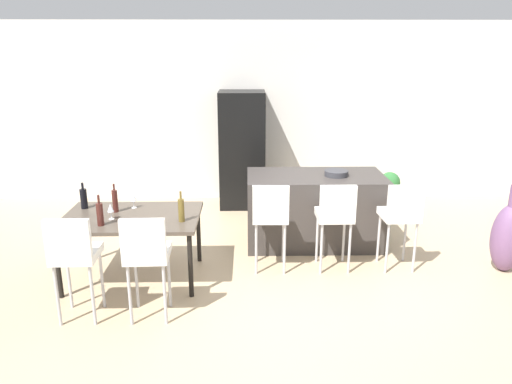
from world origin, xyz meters
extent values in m
plane|color=tan|center=(0.00, 0.00, 0.00)|extent=(10.00, 10.00, 0.00)
cube|color=silver|center=(0.00, 2.94, 1.45)|extent=(10.00, 0.12, 2.90)
cube|color=#383330|center=(0.40, 0.89, 0.46)|extent=(1.75, 0.90, 0.92)
cube|color=white|center=(-0.22, 0.12, 0.65)|extent=(0.41, 0.41, 0.08)
cube|color=white|center=(-0.22, -0.05, 0.87)|extent=(0.40, 0.07, 0.36)
cylinder|color=#B2B2B7|center=(-0.37, 0.28, 0.30)|extent=(0.03, 0.03, 0.61)
cylinder|color=#B2B2B7|center=(-0.05, 0.27, 0.30)|extent=(0.03, 0.03, 0.61)
cylinder|color=#B2B2B7|center=(-0.38, -0.04, 0.30)|extent=(0.03, 0.03, 0.61)
cylinder|color=#B2B2B7|center=(-0.06, -0.05, 0.30)|extent=(0.03, 0.03, 0.61)
cube|color=white|center=(0.52, 0.12, 0.65)|extent=(0.40, 0.40, 0.08)
cube|color=white|center=(0.52, -0.05, 0.87)|extent=(0.40, 0.06, 0.36)
cylinder|color=#B2B2B7|center=(0.35, 0.28, 0.30)|extent=(0.03, 0.03, 0.61)
cylinder|color=#B2B2B7|center=(0.67, 0.28, 0.30)|extent=(0.03, 0.03, 0.61)
cylinder|color=#B2B2B7|center=(0.36, -0.04, 0.30)|extent=(0.03, 0.03, 0.61)
cylinder|color=#B2B2B7|center=(0.68, -0.04, 0.30)|extent=(0.03, 0.03, 0.61)
cube|color=white|center=(1.26, 0.12, 0.65)|extent=(0.41, 0.41, 0.08)
cube|color=white|center=(1.26, -0.05, 0.87)|extent=(0.40, 0.08, 0.36)
cylinder|color=#B2B2B7|center=(1.09, 0.27, 0.30)|extent=(0.03, 0.03, 0.61)
cylinder|color=#B2B2B7|center=(1.41, 0.28, 0.30)|extent=(0.03, 0.03, 0.61)
cylinder|color=#B2B2B7|center=(1.10, -0.05, 0.30)|extent=(0.03, 0.03, 0.61)
cylinder|color=#B2B2B7|center=(1.42, -0.04, 0.30)|extent=(0.03, 0.03, 0.61)
cube|color=#4C4238|center=(-1.74, -0.11, 0.72)|extent=(1.47, 0.98, 0.04)
cylinder|color=black|center=(-2.41, 0.32, 0.35)|extent=(0.05, 0.05, 0.70)
cylinder|color=black|center=(-1.06, 0.32, 0.35)|extent=(0.05, 0.05, 0.70)
cylinder|color=black|center=(-2.41, -0.54, 0.35)|extent=(0.05, 0.05, 0.70)
cylinder|color=black|center=(-1.06, -0.54, 0.35)|extent=(0.05, 0.05, 0.70)
cube|color=white|center=(-2.07, -0.90, 0.65)|extent=(0.41, 0.41, 0.08)
cube|color=white|center=(-2.06, -1.07, 0.87)|extent=(0.40, 0.07, 0.36)
cylinder|color=#B2B2B7|center=(-2.23, -0.75, 0.30)|extent=(0.03, 0.03, 0.61)
cylinder|color=#B2B2B7|center=(-1.91, -0.74, 0.30)|extent=(0.03, 0.03, 0.61)
cylinder|color=#B2B2B7|center=(-2.23, -1.07, 0.30)|extent=(0.03, 0.03, 0.61)
cylinder|color=#B2B2B7|center=(-1.91, -1.06, 0.30)|extent=(0.03, 0.03, 0.61)
cube|color=white|center=(-1.41, -0.90, 0.65)|extent=(0.41, 0.41, 0.08)
cube|color=white|center=(-1.40, -1.07, 0.87)|extent=(0.40, 0.07, 0.36)
cylinder|color=#B2B2B7|center=(-1.57, -0.75, 0.30)|extent=(0.03, 0.03, 0.61)
cylinder|color=#B2B2B7|center=(-1.25, -0.74, 0.30)|extent=(0.03, 0.03, 0.61)
cylinder|color=#B2B2B7|center=(-1.56, -1.07, 0.30)|extent=(0.03, 0.03, 0.61)
cylinder|color=#B2B2B7|center=(-1.24, -1.06, 0.30)|extent=(0.03, 0.03, 0.61)
cylinder|color=#471E19|center=(-1.98, -0.40, 0.86)|extent=(0.07, 0.07, 0.24)
cylinder|color=#471E19|center=(-1.98, -0.40, 1.02)|extent=(0.02, 0.02, 0.09)
cylinder|color=brown|center=(-1.17, -0.30, 0.86)|extent=(0.06, 0.06, 0.24)
cylinder|color=brown|center=(-1.17, -0.30, 1.03)|extent=(0.02, 0.02, 0.09)
cylinder|color=#471E19|center=(-1.94, 0.02, 0.86)|extent=(0.06, 0.06, 0.25)
cylinder|color=#471E19|center=(-1.94, 0.02, 1.03)|extent=(0.02, 0.02, 0.07)
cylinder|color=black|center=(-2.32, 0.15, 0.85)|extent=(0.08, 0.08, 0.23)
cylinder|color=black|center=(-2.32, 0.15, 1.00)|extent=(0.03, 0.03, 0.07)
cylinder|color=silver|center=(-1.77, 0.15, 0.74)|extent=(0.06, 0.06, 0.00)
cylinder|color=silver|center=(-1.77, 0.15, 0.78)|extent=(0.01, 0.01, 0.08)
cone|color=silver|center=(-1.77, 0.15, 0.87)|extent=(0.07, 0.07, 0.09)
cylinder|color=silver|center=(-1.92, -0.22, 0.74)|extent=(0.06, 0.06, 0.00)
cylinder|color=silver|center=(-1.92, -0.22, 0.78)|extent=(0.01, 0.01, 0.08)
cone|color=silver|center=(-1.92, -0.22, 0.87)|extent=(0.07, 0.07, 0.09)
cube|color=black|center=(-0.56, 2.50, 0.92)|extent=(0.72, 0.68, 1.84)
cylinder|color=#333338|center=(0.65, 0.85, 0.96)|extent=(0.30, 0.30, 0.07)
ellipsoid|color=#704C75|center=(2.49, 0.00, 0.40)|extent=(0.37, 0.37, 0.80)
cylinder|color=beige|center=(1.86, 2.49, 0.11)|extent=(0.24, 0.24, 0.22)
sphere|color=#2D6B33|center=(1.86, 2.49, 0.37)|extent=(0.33, 0.33, 0.33)
camera|label=1|loc=(-0.47, -5.01, 2.49)|focal=33.56mm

